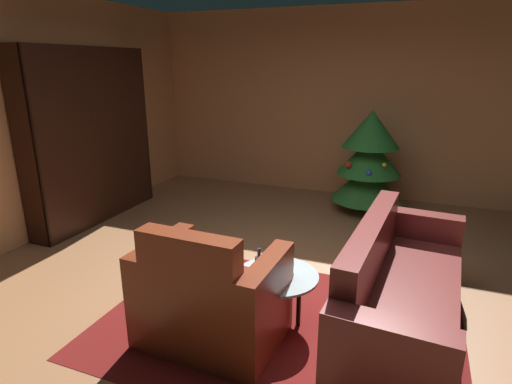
# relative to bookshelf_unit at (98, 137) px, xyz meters

# --- Properties ---
(ground_plane) EXTENTS (7.86, 7.86, 0.00)m
(ground_plane) POSITION_rel_bookshelf_unit_xyz_m (2.79, -1.10, -1.07)
(ground_plane) COLOR #9D6843
(wall_back) EXTENTS (6.11, 0.06, 2.79)m
(wall_back) POSITION_rel_bookshelf_unit_xyz_m (2.79, 2.20, 0.33)
(wall_back) COLOR tan
(wall_back) RESTS_ON ground
(wall_left) EXTENTS (0.06, 6.67, 2.79)m
(wall_left) POSITION_rel_bookshelf_unit_xyz_m (-0.23, -1.10, 0.33)
(wall_left) COLOR tan
(wall_left) RESTS_ON ground
(area_rug) EXTENTS (2.76, 1.95, 0.01)m
(area_rug) POSITION_rel_bookshelf_unit_xyz_m (2.99, -1.54, -1.07)
(area_rug) COLOR maroon
(area_rug) RESTS_ON ground
(bookshelf_unit) EXTENTS (0.33, 1.96, 2.19)m
(bookshelf_unit) POSITION_rel_bookshelf_unit_xyz_m (0.00, 0.00, 0.00)
(bookshelf_unit) COLOR black
(bookshelf_unit) RESTS_ON ground
(armchair_red) EXTENTS (1.03, 0.77, 0.95)m
(armchair_red) POSITION_rel_bookshelf_unit_xyz_m (2.58, -1.87, -0.73)
(armchair_red) COLOR maroon
(armchair_red) RESTS_ON ground
(couch_red) EXTENTS (0.88, 2.09, 0.87)m
(couch_red) POSITION_rel_bookshelf_unit_xyz_m (3.86, -1.26, -0.76)
(couch_red) COLOR maroon
(couch_red) RESTS_ON ground
(coffee_table) EXTENTS (0.65, 0.65, 0.42)m
(coffee_table) POSITION_rel_bookshelf_unit_xyz_m (2.96, -1.48, -0.69)
(coffee_table) COLOR black
(coffee_table) RESTS_ON ground
(book_stack_on_table) EXTENTS (0.21, 0.17, 0.12)m
(book_stack_on_table) POSITION_rel_bookshelf_unit_xyz_m (2.99, -1.51, -0.59)
(book_stack_on_table) COLOR #3A7C40
(book_stack_on_table) RESTS_ON coffee_table
(bottle_on_table) EXTENTS (0.06, 0.06, 0.27)m
(bottle_on_table) POSITION_rel_bookshelf_unit_xyz_m (2.87, -1.63, -0.54)
(bottle_on_table) COLOR #2D3652
(bottle_on_table) RESTS_ON coffee_table
(decorated_tree) EXTENTS (0.97, 0.97, 1.40)m
(decorated_tree) POSITION_rel_bookshelf_unit_xyz_m (3.28, 1.48, -0.35)
(decorated_tree) COLOR brown
(decorated_tree) RESTS_ON ground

